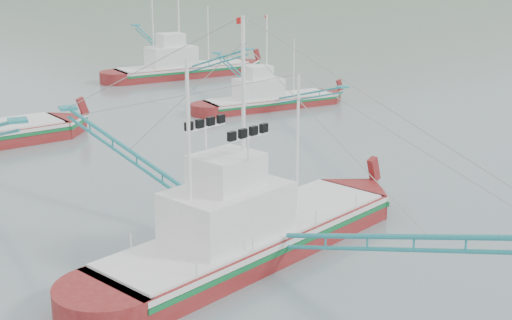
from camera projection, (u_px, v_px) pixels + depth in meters
name	position (u px, v px, depth m)	size (l,w,h in m)	color
ground	(310.00, 262.00, 32.06)	(1200.00, 1200.00, 0.00)	slate
main_boat	(250.00, 205.00, 32.19)	(16.36, 27.59, 11.73)	maroon
bg_boat_far	(182.00, 61.00, 79.87)	(15.90, 27.95, 11.37)	maroon
bg_boat_right	(269.00, 95.00, 63.82)	(12.40, 22.00, 8.92)	maroon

